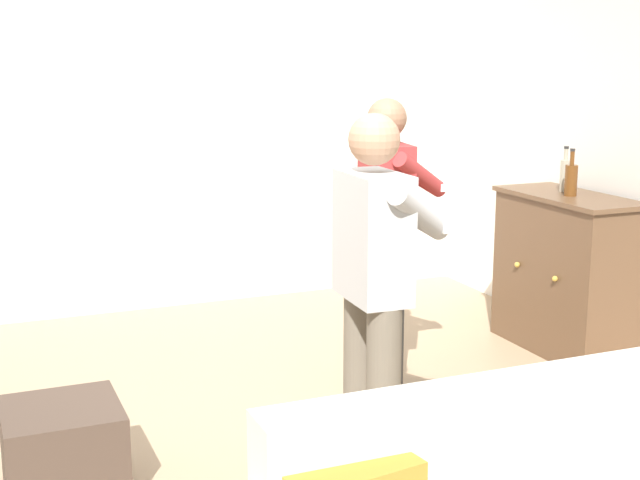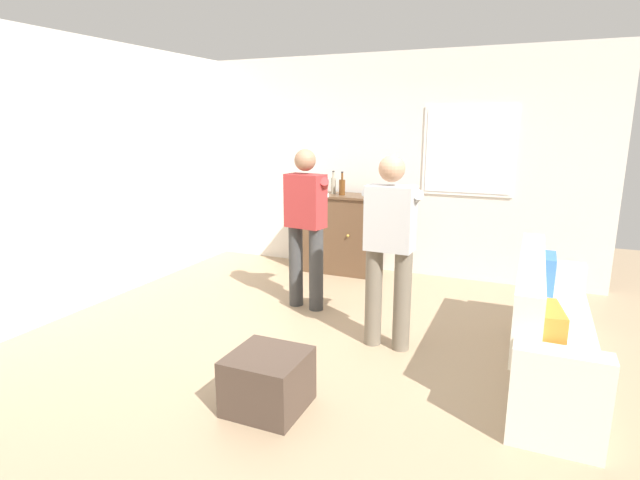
{
  "view_description": "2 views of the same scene",
  "coord_description": "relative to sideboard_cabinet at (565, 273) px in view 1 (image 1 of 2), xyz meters",
  "views": [
    {
      "loc": [
        3.97,
        -1.33,
        1.93
      ],
      "look_at": [
        0.07,
        0.29,
        1.03
      ],
      "focal_mm": 50.0,
      "sensor_mm": 36.0,
      "label": 1
    },
    {
      "loc": [
        1.71,
        -3.7,
        1.93
      ],
      "look_at": [
        0.08,
        0.07,
        0.97
      ],
      "focal_mm": 28.0,
      "sensor_mm": 36.0,
      "label": 2
    }
  ],
  "objects": [
    {
      "name": "wall_side_left",
      "position": [
        -2.06,
        -2.3,
        0.88
      ],
      "size": [
        0.12,
        5.2,
        2.8
      ],
      "primitive_type": "cube",
      "color": "silver",
      "rests_on": "ground"
    },
    {
      "name": "ottoman",
      "position": [
        0.74,
        -3.27,
        -0.32
      ],
      "size": [
        0.51,
        0.51,
        0.4
      ],
      "primitive_type": "cube",
      "color": "#47382D",
      "rests_on": "ground"
    },
    {
      "name": "bottle_wine_green",
      "position": [
        -0.11,
        0.04,
        0.63
      ],
      "size": [
        0.06,
        0.06,
        0.3
      ],
      "color": "gray",
      "rests_on": "sideboard_cabinet"
    },
    {
      "name": "sideboard_cabinet",
      "position": [
        0.0,
        0.0,
        0.0
      ],
      "size": [
        1.04,
        0.49,
        1.04
      ],
      "color": "brown",
      "rests_on": "ground"
    },
    {
      "name": "ground",
      "position": [
        0.6,
        -2.3,
        -0.52
      ],
      "size": [
        10.4,
        10.4,
        0.0
      ],
      "primitive_type": "plane",
      "color": "#9E8466"
    },
    {
      "name": "person_standing_right",
      "position": [
        1.22,
        -1.98,
        0.42
      ],
      "size": [
        0.56,
        0.48,
        1.68
      ],
      "color": "#6B6051",
      "rests_on": "ground"
    },
    {
      "name": "bottle_liquor_amber",
      "position": [
        0.04,
        -0.03,
        0.62
      ],
      "size": [
        0.08,
        0.08,
        0.3
      ],
      "color": "#593314",
      "rests_on": "sideboard_cabinet"
    },
    {
      "name": "person_standing_left",
      "position": [
        0.16,
        -1.38,
        0.42
      ],
      "size": [
        0.55,
        0.5,
        1.68
      ],
      "color": "#383838",
      "rests_on": "ground"
    }
  ]
}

